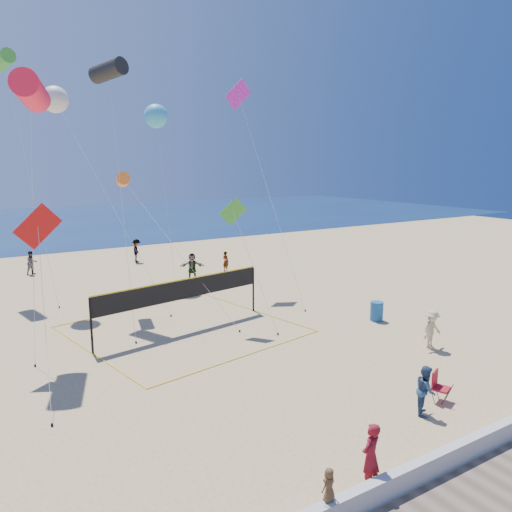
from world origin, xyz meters
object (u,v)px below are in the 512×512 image
woman (371,457)px  camp_chair (438,384)px  trash_barrel (377,311)px  volleyball_net (182,295)px

woman → camp_chair: 5.89m
woman → camp_chair: size_ratio=1.49×
trash_barrel → woman: bearing=-135.9°
camp_chair → volleyball_net: (-4.50, 11.66, 1.16)m
camp_chair → trash_barrel: camp_chair is taller
camp_chair → trash_barrel: (4.73, 7.61, -0.11)m
woman → trash_barrel: 14.16m
camp_chair → volleyball_net: size_ratio=0.11×
trash_barrel → volleyball_net: volleyball_net is taller
camp_chair → trash_barrel: size_ratio=1.19×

